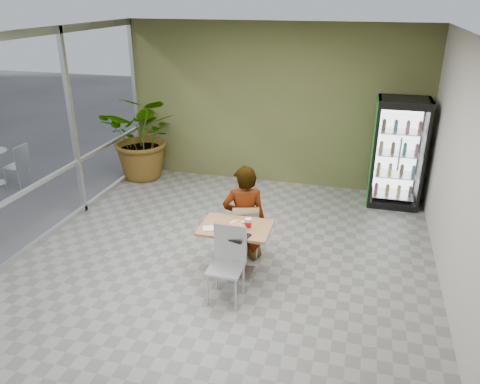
# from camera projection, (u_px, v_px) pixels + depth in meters

# --- Properties ---
(ground) EXTENTS (7.00, 7.00, 0.00)m
(ground) POSITION_uv_depth(u_px,v_px,m) (223.00, 267.00, 6.80)
(ground) COLOR gray
(ground) RESTS_ON ground
(room_envelope) EXTENTS (6.00, 7.00, 3.20)m
(room_envelope) POSITION_uv_depth(u_px,v_px,m) (221.00, 163.00, 6.17)
(room_envelope) COLOR beige
(room_envelope) RESTS_ON ground
(storefront_frame) EXTENTS (0.10, 7.00, 3.20)m
(storefront_frame) POSITION_uv_depth(u_px,v_px,m) (27.00, 145.00, 6.89)
(storefront_frame) COLOR silver
(storefront_frame) RESTS_ON ground
(dining_table) EXTENTS (0.97, 0.68, 0.75)m
(dining_table) POSITION_uv_depth(u_px,v_px,m) (236.00, 240.00, 6.42)
(dining_table) COLOR tan
(dining_table) RESTS_ON ground
(chair_far) EXTENTS (0.48, 0.48, 0.86)m
(chair_far) POSITION_uv_depth(u_px,v_px,m) (245.00, 227.00, 6.85)
(chair_far) COLOR silver
(chair_far) RESTS_ON ground
(chair_near) EXTENTS (0.43, 0.44, 0.97)m
(chair_near) POSITION_uv_depth(u_px,v_px,m) (228.00, 257.00, 5.95)
(chair_near) COLOR silver
(chair_near) RESTS_ON ground
(seated_woman) EXTENTS (0.74, 0.59, 1.75)m
(seated_woman) POSITION_uv_depth(u_px,v_px,m) (244.00, 222.00, 6.86)
(seated_woman) COLOR black
(seated_woman) RESTS_ON ground
(pizza_plate) EXTENTS (0.27, 0.22, 0.03)m
(pizza_plate) POSITION_uv_depth(u_px,v_px,m) (238.00, 223.00, 6.40)
(pizza_plate) COLOR white
(pizza_plate) RESTS_ON dining_table
(soda_cup) EXTENTS (0.09, 0.09, 0.16)m
(soda_cup) POSITION_uv_depth(u_px,v_px,m) (248.00, 224.00, 6.24)
(soda_cup) COLOR white
(soda_cup) RESTS_ON dining_table
(napkin_stack) EXTENTS (0.18, 0.18, 0.02)m
(napkin_stack) POSITION_uv_depth(u_px,v_px,m) (208.00, 229.00, 6.26)
(napkin_stack) COLOR white
(napkin_stack) RESTS_ON dining_table
(cafeteria_tray) EXTENTS (0.45, 0.38, 0.02)m
(cafeteria_tray) POSITION_uv_depth(u_px,v_px,m) (233.00, 235.00, 6.08)
(cafeteria_tray) COLOR black
(cafeteria_tray) RESTS_ON dining_table
(beverage_fridge) EXTENTS (0.91, 0.70, 1.99)m
(beverage_fridge) POSITION_uv_depth(u_px,v_px,m) (398.00, 153.00, 8.46)
(beverage_fridge) COLOR black
(beverage_fridge) RESTS_ON ground
(potted_plant) EXTENTS (1.71, 1.50, 1.81)m
(potted_plant) POSITION_uv_depth(u_px,v_px,m) (144.00, 136.00, 9.76)
(potted_plant) COLOR #29672E
(potted_plant) RESTS_ON ground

